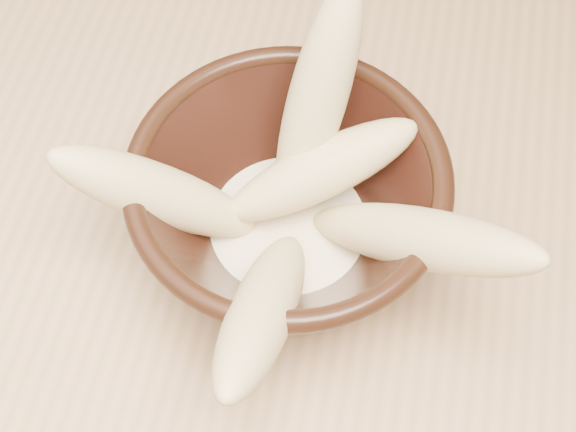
# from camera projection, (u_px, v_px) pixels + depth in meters

# --- Properties ---
(table) EXTENTS (1.20, 0.80, 0.75)m
(table) POSITION_uv_depth(u_px,v_px,m) (17.00, 195.00, 0.63)
(table) COLOR tan
(table) RESTS_ON ground
(bowl) EXTENTS (0.18, 0.18, 0.10)m
(bowl) POSITION_uv_depth(u_px,v_px,m) (288.00, 209.00, 0.47)
(bowl) COLOR black
(bowl) RESTS_ON table
(milk_puddle) EXTENTS (0.10, 0.10, 0.01)m
(milk_puddle) POSITION_uv_depth(u_px,v_px,m) (288.00, 229.00, 0.49)
(milk_puddle) COLOR beige
(milk_puddle) RESTS_ON bowl
(banana_upright) EXTENTS (0.06, 0.11, 0.15)m
(banana_upright) POSITION_uv_depth(u_px,v_px,m) (317.00, 101.00, 0.45)
(banana_upright) COLOR #DDCA83
(banana_upright) RESTS_ON bowl
(banana_left) EXTENTS (0.13, 0.06, 0.11)m
(banana_left) POSITION_uv_depth(u_px,v_px,m) (159.00, 194.00, 0.44)
(banana_left) COLOR #DDCA83
(banana_left) RESTS_ON bowl
(banana_right) EXTENTS (0.15, 0.09, 0.12)m
(banana_right) POSITION_uv_depth(u_px,v_px,m) (416.00, 238.00, 0.43)
(banana_right) COLOR #DDCA83
(banana_right) RESTS_ON bowl
(banana_across) EXTENTS (0.13, 0.09, 0.07)m
(banana_across) POSITION_uv_depth(u_px,v_px,m) (321.00, 171.00, 0.46)
(banana_across) COLOR #DDCA83
(banana_across) RESTS_ON bowl
(banana_front) EXTENTS (0.04, 0.15, 0.12)m
(banana_front) POSITION_uv_depth(u_px,v_px,m) (264.00, 309.00, 0.41)
(banana_front) COLOR #DDCA83
(banana_front) RESTS_ON bowl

